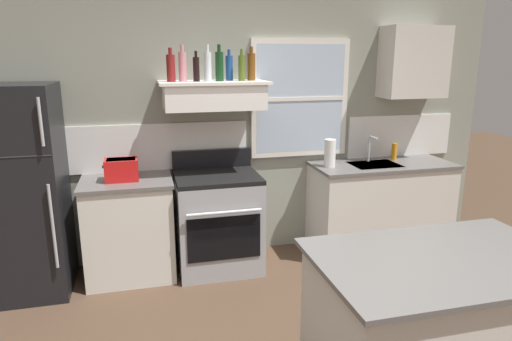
{
  "coord_description": "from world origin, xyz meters",
  "views": [
    {
      "loc": [
        -0.89,
        -2.1,
        1.96
      ],
      "look_at": [
        -0.05,
        1.2,
        1.1
      ],
      "focal_mm": 31.81,
      "sensor_mm": 36.0,
      "label": 1
    }
  ],
  "objects": [
    {
      "name": "back_wall",
      "position": [
        0.03,
        2.23,
        1.35
      ],
      "size": [
        5.4,
        0.11,
        2.7
      ],
      "color": "gray",
      "rests_on": "ground_plane"
    },
    {
      "name": "refrigerator",
      "position": [
        -1.9,
        1.84,
        0.88
      ],
      "size": [
        0.7,
        0.72,
        1.75
      ],
      "color": "black",
      "rests_on": "ground_plane"
    },
    {
      "name": "counter_left_of_stove",
      "position": [
        -1.05,
        1.9,
        0.46
      ],
      "size": [
        0.79,
        0.63,
        0.91
      ],
      "color": "silver",
      "rests_on": "ground_plane"
    },
    {
      "name": "toaster",
      "position": [
        -1.08,
        1.88,
        1.01
      ],
      "size": [
        0.3,
        0.2,
        0.19
      ],
      "color": "red",
      "rests_on": "counter_left_of_stove"
    },
    {
      "name": "stove_range",
      "position": [
        -0.25,
        1.86,
        0.46
      ],
      "size": [
        0.76,
        0.69,
        1.09
      ],
      "color": "#9EA0A5",
      "rests_on": "ground_plane"
    },
    {
      "name": "range_hood_shelf",
      "position": [
        -0.25,
        1.96,
        1.62
      ],
      "size": [
        0.96,
        0.52,
        0.24
      ],
      "color": "white"
    },
    {
      "name": "bottle_red_label_wine",
      "position": [
        -0.62,
        1.92,
        1.87
      ],
      "size": [
        0.07,
        0.07,
        0.29
      ],
      "color": "maroon",
      "rests_on": "range_hood_shelf"
    },
    {
      "name": "bottle_rose_pink",
      "position": [
        -0.51,
        1.94,
        1.88
      ],
      "size": [
        0.07,
        0.07,
        0.31
      ],
      "color": "#C67F84",
      "rests_on": "range_hood_shelf"
    },
    {
      "name": "bottle_balsamic_dark",
      "position": [
        -0.4,
        1.92,
        1.85
      ],
      "size": [
        0.06,
        0.06,
        0.26
      ],
      "color": "black",
      "rests_on": "range_hood_shelf"
    },
    {
      "name": "bottle_clear_tall",
      "position": [
        -0.3,
        1.92,
        1.88
      ],
      "size": [
        0.06,
        0.06,
        0.31
      ],
      "color": "silver",
      "rests_on": "range_hood_shelf"
    },
    {
      "name": "bottle_dark_green_wine",
      "position": [
        -0.19,
        1.94,
        1.88
      ],
      "size": [
        0.07,
        0.07,
        0.31
      ],
      "color": "#143819",
      "rests_on": "range_hood_shelf"
    },
    {
      "name": "bottle_blue_liqueur",
      "position": [
        -0.09,
        2.01,
        1.86
      ],
      "size": [
        0.07,
        0.07,
        0.27
      ],
      "color": "#1E478C",
      "rests_on": "range_hood_shelf"
    },
    {
      "name": "bottle_olive_oil_square",
      "position": [
        0.01,
        1.93,
        1.86
      ],
      "size": [
        0.06,
        0.06,
        0.28
      ],
      "color": "#4C601E",
      "rests_on": "range_hood_shelf"
    },
    {
      "name": "bottle_amber_wine",
      "position": [
        0.11,
        1.98,
        1.87
      ],
      "size": [
        0.07,
        0.07,
        0.3
      ],
      "color": "brown",
      "rests_on": "range_hood_shelf"
    },
    {
      "name": "counter_right_with_sink",
      "position": [
        1.45,
        1.9,
        0.46
      ],
      "size": [
        1.43,
        0.63,
        0.91
      ],
      "color": "silver",
      "rests_on": "ground_plane"
    },
    {
      "name": "sink_faucet",
      "position": [
        1.35,
        2.0,
        1.08
      ],
      "size": [
        0.03,
        0.17,
        0.28
      ],
      "color": "silver",
      "rests_on": "counter_right_with_sink"
    },
    {
      "name": "paper_towel_roll",
      "position": [
        0.87,
        1.9,
        1.04
      ],
      "size": [
        0.11,
        0.11,
        0.27
      ],
      "primitive_type": "cylinder",
      "color": "white",
      "rests_on": "counter_right_with_sink"
    },
    {
      "name": "dish_soap_bottle",
      "position": [
        1.63,
        2.0,
        1.0
      ],
      "size": [
        0.06,
        0.06,
        0.18
      ],
      "primitive_type": "cylinder",
      "color": "orange",
      "rests_on": "counter_right_with_sink"
    },
    {
      "name": "kitchen_island",
      "position": [
        0.65,
        -0.17,
        0.46
      ],
      "size": [
        1.4,
        0.9,
        0.91
      ],
      "color": "silver",
      "rests_on": "ground_plane"
    },
    {
      "name": "upper_cabinet_right",
      "position": [
        1.8,
        2.04,
        1.9
      ],
      "size": [
        0.64,
        0.32,
        0.7
      ],
      "color": "silver"
    }
  ]
}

